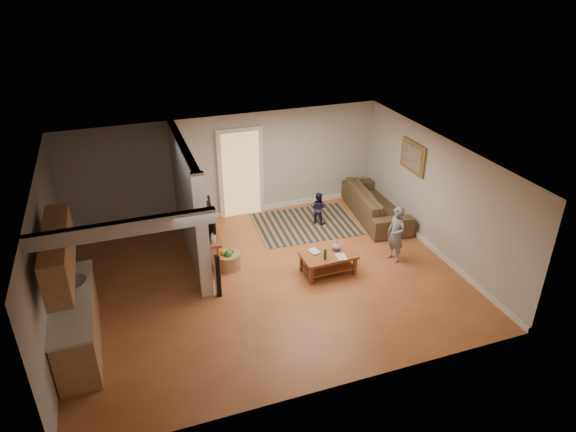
% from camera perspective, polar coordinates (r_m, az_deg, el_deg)
% --- Properties ---
extents(ground, '(7.50, 7.50, 0.00)m').
position_cam_1_polar(ground, '(10.20, -2.39, -7.11)').
color(ground, brown).
rests_on(ground, ground).
extents(room_shell, '(7.54, 6.02, 2.52)m').
position_cam_1_polar(room_shell, '(9.61, -9.39, 0.31)').
color(room_shell, beige).
rests_on(room_shell, ground).
extents(area_rug, '(2.46, 1.86, 0.01)m').
position_cam_1_polar(area_rug, '(12.18, 2.01, -0.88)').
color(area_rug, black).
rests_on(area_rug, ground).
extents(sofa, '(1.24, 2.52, 0.71)m').
position_cam_1_polar(sofa, '(12.70, 9.59, -0.05)').
color(sofa, '#474123').
rests_on(sofa, ground).
extents(coffee_table, '(1.09, 0.65, 0.64)m').
position_cam_1_polar(coffee_table, '(10.29, 4.55, -4.66)').
color(coffee_table, brown).
rests_on(coffee_table, ground).
extents(tv_console, '(0.58, 1.26, 1.05)m').
position_cam_1_polar(tv_console, '(10.43, -8.93, -2.08)').
color(tv_console, brown).
rests_on(tv_console, ground).
extents(speaker_left, '(0.10, 0.10, 0.88)m').
position_cam_1_polar(speaker_left, '(9.60, -7.82, -6.66)').
color(speaker_left, black).
rests_on(speaker_left, ground).
extents(speaker_right, '(0.12, 0.12, 0.94)m').
position_cam_1_polar(speaker_right, '(10.93, -9.65, -2.05)').
color(speaker_right, black).
rests_on(speaker_right, ground).
extents(toy_basket, '(0.50, 0.50, 0.44)m').
position_cam_1_polar(toy_basket, '(10.54, -6.67, -4.85)').
color(toy_basket, '#A47E47').
rests_on(toy_basket, ground).
extents(child, '(0.37, 0.49, 1.22)m').
position_cam_1_polar(child, '(11.04, 11.62, -4.77)').
color(child, slate).
rests_on(child, ground).
extents(toddler, '(0.48, 0.48, 0.79)m').
position_cam_1_polar(toddler, '(12.25, 3.30, -0.77)').
color(toddler, '#1C1B39').
rests_on(toddler, ground).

